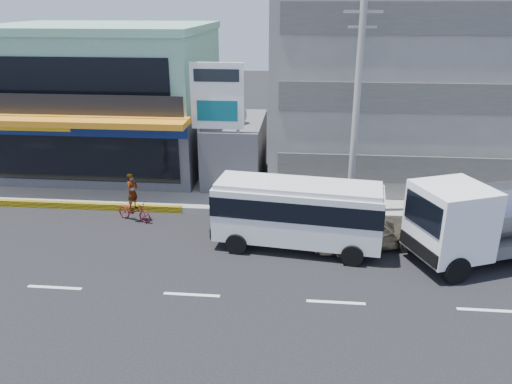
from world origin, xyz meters
TOP-DOWN VIEW (x-y plane):
  - ground at (0.00, 0.00)m, footprint 120.00×120.00m
  - sidewalk at (5.00, 9.50)m, footprint 70.00×5.00m
  - shop_building at (-8.00, 13.95)m, footprint 12.40×11.70m
  - concrete_building at (10.00, 15.00)m, footprint 16.00×12.00m
  - gap_structure at (0.00, 12.00)m, footprint 3.00×6.00m
  - satellite_dish at (0.00, 11.00)m, footprint 1.50×1.50m
  - billboard at (-0.50, 9.20)m, footprint 2.60×0.18m
  - utility_pole_near at (6.00, 7.40)m, footprint 1.60×0.30m
  - minibus at (3.58, 3.98)m, footprint 7.00×3.03m
  - sedan at (6.37, 4.27)m, footprint 4.97×3.24m
  - tanker_truck at (11.67, 3.93)m, footprint 8.57×5.32m
  - motorcycle_rider at (-4.00, 6.00)m, footprint 1.90×1.20m

SIDE VIEW (x-z plane):
  - ground at x=0.00m, z-range 0.00..0.00m
  - sidewalk at x=5.00m, z-range 0.00..0.30m
  - motorcycle_rider at x=-4.00m, z-range -0.39..1.91m
  - sedan at x=6.37m, z-range 0.00..1.57m
  - minibus at x=3.58m, z-range 0.27..3.11m
  - gap_structure at x=0.00m, z-range 0.00..3.50m
  - tanker_truck at x=11.67m, z-range 0.12..3.38m
  - satellite_dish at x=0.00m, z-range 3.50..3.65m
  - shop_building at x=-8.00m, z-range 0.00..8.00m
  - billboard at x=-0.50m, z-range 1.48..8.38m
  - utility_pole_near at x=6.00m, z-range 0.15..10.15m
  - concrete_building at x=10.00m, z-range 0.00..14.00m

